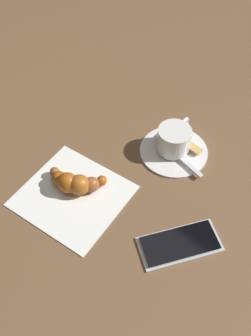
{
  "coord_description": "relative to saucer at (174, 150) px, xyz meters",
  "views": [
    {
      "loc": [
        0.31,
        0.3,
        0.6
      ],
      "look_at": [
        -0.02,
        -0.02,
        0.02
      ],
      "focal_mm": 40.36,
      "sensor_mm": 36.0,
      "label": 1
    }
  ],
  "objects": [
    {
      "name": "saucer",
      "position": [
        0.0,
        0.0,
        0.0
      ],
      "size": [
        0.14,
        0.14,
        0.01
      ],
      "primitive_type": "cylinder",
      "color": "white",
      "rests_on": "ground"
    },
    {
      "name": "croissant",
      "position": [
        0.2,
        -0.08,
        0.02
      ],
      "size": [
        0.09,
        0.11,
        0.04
      ],
      "color": "brown",
      "rests_on": "napkin"
    },
    {
      "name": "ground_plane",
      "position": [
        0.13,
        -0.02,
        -0.0
      ],
      "size": [
        1.8,
        1.8,
        0.0
      ],
      "primitive_type": "plane",
      "color": "brown"
    },
    {
      "name": "cell_phone",
      "position": [
        0.16,
        0.14,
        -0.0
      ],
      "size": [
        0.15,
        0.13,
        0.01
      ],
      "color": "#BBBEC0",
      "rests_on": "ground"
    },
    {
      "name": "napkin",
      "position": [
        0.22,
        -0.07,
        -0.0
      ],
      "size": [
        0.21,
        0.22,
        0.0
      ],
      "primitive_type": "cube",
      "rotation": [
        0.0,
        0.0,
        0.17
      ],
      "color": "white",
      "rests_on": "ground"
    },
    {
      "name": "espresso_cup",
      "position": [
        -0.0,
        -0.0,
        0.03
      ],
      "size": [
        0.1,
        0.07,
        0.05
      ],
      "color": "white",
      "rests_on": "saucer"
    },
    {
      "name": "sugar_packet",
      "position": [
        -0.03,
        0.01,
        0.01
      ],
      "size": [
        0.02,
        0.07,
        0.01
      ],
      "primitive_type": "cube",
      "rotation": [
        0.0,
        0.0,
        10.96
      ],
      "color": "tan",
      "rests_on": "saucer"
    },
    {
      "name": "teaspoon",
      "position": [
        0.01,
        -0.0,
        0.01
      ],
      "size": [
        0.03,
        0.13,
        0.01
      ],
      "color": "silver",
      "rests_on": "saucer"
    }
  ]
}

